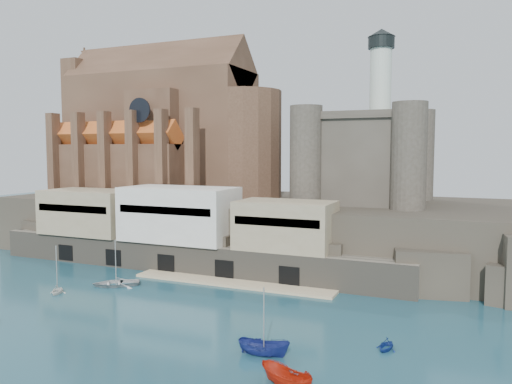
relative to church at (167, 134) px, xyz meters
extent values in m
plane|color=#184251|center=(24.13, -41.85, -22.13)|extent=(300.00, 300.00, 0.00)
cube|color=#2B2620|center=(24.13, -1.85, -17.13)|extent=(100.00, 34.00, 10.00)
cube|color=#2B2620|center=(-13.87, -18.35, -19.13)|extent=(9.00, 5.00, 6.00)
cube|color=#2B2620|center=(2.13, -18.35, -19.13)|extent=(9.00, 5.00, 6.00)
cube|color=#2B2620|center=(19.13, -18.35, -19.13)|extent=(9.00, 5.00, 6.00)
cube|color=#2B2620|center=(36.13, -18.35, -19.13)|extent=(9.00, 5.00, 6.00)
cube|color=#2B2620|center=(52.13, -18.35, -19.13)|extent=(9.00, 5.00, 6.00)
cube|color=#6C6456|center=(16.13, -19.35, -19.88)|extent=(70.00, 6.00, 4.50)
cube|color=tan|center=(26.13, -23.85, -21.98)|extent=(30.00, 4.00, 0.40)
cube|color=black|center=(-5.87, -22.25, -20.53)|extent=(3.00, 0.40, 2.60)
cube|color=black|center=(4.13, -22.25, -20.53)|extent=(3.00, 0.40, 2.60)
cube|color=black|center=(14.13, -22.25, -20.53)|extent=(3.00, 0.40, 2.60)
cube|color=black|center=(24.13, -22.25, -20.53)|extent=(3.00, 0.40, 2.60)
cube|color=black|center=(34.13, -22.25, -20.53)|extent=(3.00, 0.40, 2.60)
cube|color=#9B8A69|center=(-3.87, -18.35, -13.88)|extent=(16.00, 9.00, 7.50)
cube|color=silver|center=(14.13, -18.35, -13.38)|extent=(18.00, 9.00, 8.50)
cube|color=#9B8A69|center=(32.13, -18.35, -14.13)|extent=(14.00, 8.00, 7.00)
cube|color=#4A3222|center=(-1.87, 0.15, -0.13)|extent=(38.00, 14.00, 24.00)
cube|color=#4A3222|center=(-1.87, 0.15, 11.87)|extent=(38.00, 13.01, 13.01)
cylinder|color=#4A3222|center=(17.13, 0.15, -2.13)|extent=(14.00, 14.00, 20.00)
cube|color=#4A3222|center=(2.13, 0.15, -2.13)|extent=(10.00, 20.00, 20.00)
cube|color=#4A3222|center=(-5.87, -9.35, -7.13)|extent=(28.00, 5.00, 10.00)
cube|color=#4A3222|center=(-5.87, 9.65, -7.13)|extent=(28.00, 5.00, 10.00)
cube|color=#BF5520|center=(-5.87, -9.35, -0.53)|extent=(28.00, 5.66, 5.66)
cube|color=#BF5520|center=(-5.87, 9.65, -0.53)|extent=(28.00, 5.66, 5.66)
cube|color=#4A3222|center=(-20.87, 0.15, 1.87)|extent=(4.00, 10.00, 28.00)
cylinder|color=black|center=(2.13, -11.90, 3.87)|extent=(4.40, 0.30, 4.40)
cube|color=#4A3222|center=(-17.87, -12.35, -4.13)|extent=(1.60, 2.20, 16.00)
cube|color=#4A3222|center=(-11.67, -12.35, -4.13)|extent=(1.60, 2.20, 16.00)
cube|color=#4A3222|center=(-5.47, -12.35, -4.13)|extent=(1.60, 2.20, 16.00)
cube|color=#4A3222|center=(0.73, -12.35, -4.13)|extent=(1.60, 2.20, 16.00)
cube|color=#4A3222|center=(6.93, -12.35, -4.13)|extent=(1.60, 2.20, 16.00)
cube|color=#4A3222|center=(13.13, -12.35, -4.13)|extent=(1.60, 2.20, 16.00)
cube|color=#403B33|center=(40.13, -0.85, -5.13)|extent=(16.00, 16.00, 14.00)
cube|color=#403B33|center=(40.13, -0.85, 2.27)|extent=(17.00, 17.00, 1.20)
cylinder|color=#403B33|center=(32.13, -8.85, -4.13)|extent=(5.20, 5.20, 16.00)
cylinder|color=#403B33|center=(48.13, -8.85, -4.13)|extent=(5.20, 5.20, 16.00)
cylinder|color=#403B33|center=(32.13, 7.15, -4.13)|extent=(5.20, 5.20, 16.00)
cylinder|color=#403B33|center=(48.13, 7.15, -4.13)|extent=(5.20, 5.20, 16.00)
cylinder|color=silver|center=(42.13, 1.15, 7.87)|extent=(3.60, 3.60, 12.00)
cylinder|color=black|center=(42.13, 1.15, 14.87)|extent=(4.40, 4.40, 2.00)
cone|color=black|center=(42.13, 1.15, 16.47)|extent=(4.60, 4.60, 1.40)
imported|color=navy|center=(39.61, -44.93, -22.13)|extent=(2.09, 2.04, 4.97)
imported|color=white|center=(6.99, -37.21, -22.13)|extent=(2.90, 2.37, 2.91)
imported|color=silver|center=(11.57, -30.99, -22.13)|extent=(3.76, 4.50, 6.43)
imported|color=navy|center=(49.77, -39.09, -22.13)|extent=(2.66, 1.95, 2.78)
camera|label=1|loc=(56.47, -86.13, -3.32)|focal=35.00mm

